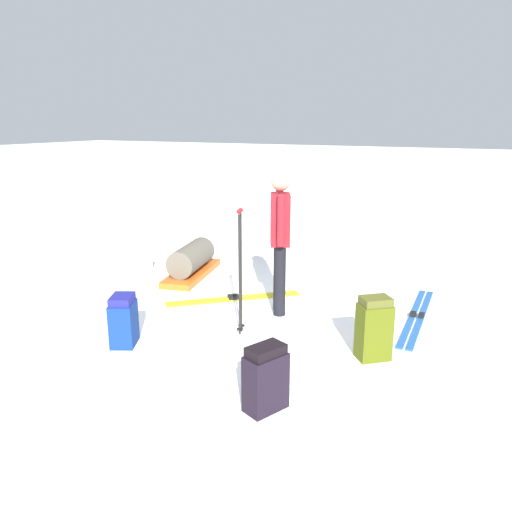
% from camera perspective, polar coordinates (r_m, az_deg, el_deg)
% --- Properties ---
extents(ground_plane, '(80.00, 80.00, 0.00)m').
position_cam_1_polar(ground_plane, '(6.24, 0.00, -6.21)').
color(ground_plane, white).
extents(skier_standing, '(0.52, 0.35, 1.70)m').
position_cam_1_polar(skier_standing, '(5.95, 2.72, 2.31)').
color(skier_standing, black).
rests_on(skier_standing, ground_plane).
extents(ski_pair_near, '(1.30, 1.44, 0.05)m').
position_cam_1_polar(ski_pair_near, '(6.63, -2.52, -4.81)').
color(ski_pair_near, gold).
rests_on(ski_pair_near, ground_plane).
extents(ski_pair_far, '(1.97, 0.24, 0.05)m').
position_cam_1_polar(ski_pair_far, '(6.34, 17.70, -6.51)').
color(ski_pair_far, '#2258A3').
rests_on(ski_pair_far, ground_plane).
extents(backpack_large_dark, '(0.37, 0.38, 0.64)m').
position_cam_1_polar(backpack_large_dark, '(5.08, 13.17, -8.00)').
color(backpack_large_dark, '#4B5510').
rests_on(backpack_large_dark, ground_plane).
extents(backpack_bright, '(0.39, 0.32, 0.56)m').
position_cam_1_polar(backpack_bright, '(4.15, 1.10, -13.67)').
color(backpack_bright, black).
rests_on(backpack_bright, ground_plane).
extents(backpack_small_spare, '(0.39, 0.35, 0.54)m').
position_cam_1_polar(backpack_small_spare, '(5.44, -14.73, -7.08)').
color(backpack_small_spare, navy).
rests_on(backpack_small_spare, ground_plane).
extents(ski_poles_planted_near, '(0.16, 0.10, 1.39)m').
position_cam_1_polar(ski_poles_planted_near, '(5.39, -1.79, -1.12)').
color(ski_poles_planted_near, black).
rests_on(ski_poles_planted_near, ground_plane).
extents(gear_sled, '(1.46, 0.74, 0.49)m').
position_cam_1_polar(gear_sled, '(7.60, -7.30, -0.62)').
color(gear_sled, '#DB5D1A').
rests_on(gear_sled, ground_plane).
extents(thermos_bottle, '(0.07, 0.07, 0.26)m').
position_cam_1_polar(thermos_bottle, '(8.09, -11.82, -0.56)').
color(thermos_bottle, '#B8B3C2').
rests_on(thermos_bottle, ground_plane).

